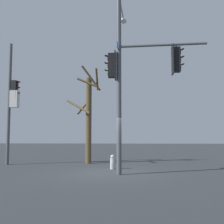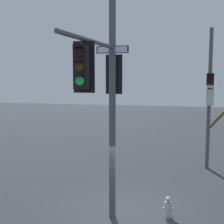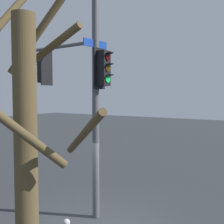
% 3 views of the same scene
% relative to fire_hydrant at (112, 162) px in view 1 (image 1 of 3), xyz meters
% --- Properties ---
extents(ground_plane, '(80.00, 80.00, 0.00)m').
position_rel_fire_hydrant_xyz_m(ground_plane, '(1.51, -0.02, -0.34)').
color(ground_plane, '#303438').
extents(main_signal_pole_assembly, '(3.48, 4.54, 8.69)m').
position_rel_fire_hydrant_xyz_m(main_signal_pole_assembly, '(1.76, 0.90, 4.63)').
color(main_signal_pole_assembly, '#4C4F54').
rests_on(main_signal_pole_assembly, ground).
extents(secondary_pole_assembly, '(0.39, 0.74, 7.25)m').
position_rel_fire_hydrant_xyz_m(secondary_pole_assembly, '(-1.78, -6.08, 3.54)').
color(secondary_pole_assembly, '#4C4F54').
rests_on(secondary_pole_assembly, ground).
extents(fire_hydrant, '(0.38, 0.24, 0.73)m').
position_rel_fire_hydrant_xyz_m(fire_hydrant, '(0.00, 0.00, 0.00)').
color(fire_hydrant, '#B2B2B7').
rests_on(fire_hydrant, ground).
extents(bare_tree_behind_pole, '(2.07, 2.15, 5.92)m').
position_rel_fire_hydrant_xyz_m(bare_tree_behind_pole, '(-2.64, -1.60, 2.58)').
color(bare_tree_behind_pole, brown).
rests_on(bare_tree_behind_pole, ground).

